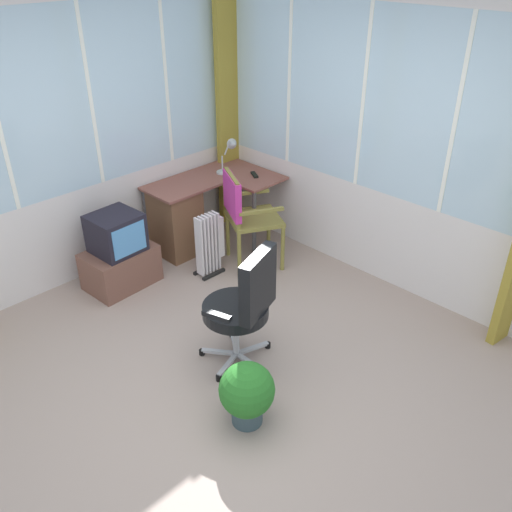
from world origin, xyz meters
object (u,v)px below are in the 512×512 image
Objects in this scene: office_chair at (245,302)px; space_heater at (210,244)px; tv_on_stand at (119,254)px; potted_plant at (247,392)px; desk at (181,216)px; desk_lamp at (231,151)px; wooden_armchair at (242,208)px; tv_remote at (254,175)px.

office_chair is 1.57× the size of space_heater.
potted_plant is at bearing -100.09° from tv_on_stand.
desk is 2.00× the size of space_heater.
office_chair reaches higher than tv_on_stand.
desk_lamp is 0.76m from wooden_armchair.
tv_remote is at bearing -8.16° from tv_on_stand.
desk_lamp is at bearing 49.46° from office_chair.
tv_remote is at bearing -24.25° from desk.
desk_lamp is 0.38× the size of wooden_armchair.
desk_lamp is 0.35m from tv_remote.
wooden_armchair is 0.98× the size of office_chair.
wooden_armchair is at bearing -18.17° from space_heater.
tv_on_stand is at bearing 148.87° from space_heater.
office_chair reaches higher than tv_remote.
desk is 0.83m from tv_on_stand.
tv_on_stand is at bearing 91.75° from office_chair.
desk is at bearing 61.35° from potted_plant.
space_heater is at bearing 161.83° from wooden_armchair.
desk_lamp reaches higher than tv_on_stand.
wooden_armchair reaches higher than potted_plant.
desk is 8.44× the size of tv_remote.
tv_on_stand is at bearing -172.46° from desk.
tv_remote is at bearing 42.84° from office_chair.
office_chair reaches higher than desk.
potted_plant is at bearing -133.18° from office_chair.
desk_lamp is at bearing 0.64° from tv_on_stand.
office_chair is at bearing -120.07° from space_heater.
tv_on_stand reaches higher than space_heater.
space_heater is (-0.33, 0.11, -0.30)m from wooden_armchair.
wooden_armchair is at bearing -124.57° from desk_lamp.
tv_remote is 0.60m from wooden_armchair.
potted_plant is (-1.82, -2.08, -0.69)m from desk_lamp.
tv_on_stand is at bearing 79.91° from potted_plant.
space_heater is (0.68, 1.18, -0.25)m from office_chair.
space_heater is (-0.72, -0.46, -0.64)m from desk_lamp.
desk_lamp reaches higher than office_chair.
desk is 0.85m from desk_lamp.
desk_lamp is 1.58m from tv_on_stand.
desk is at bearing 110.01° from wooden_armchair.
tv_remote is (0.74, -0.33, 0.34)m from desk.
potted_plant is (-1.43, -1.52, -0.36)m from wooden_armchair.
desk_lamp is at bearing 48.88° from potted_plant.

